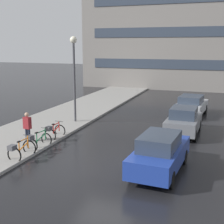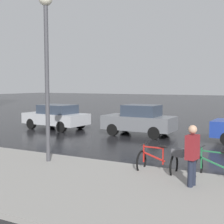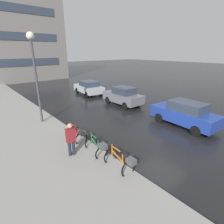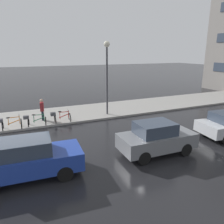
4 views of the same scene
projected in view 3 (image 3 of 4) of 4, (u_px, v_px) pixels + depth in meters
name	position (u px, v px, depth m)	size (l,w,h in m)	color
ground_plane	(163.00, 137.00, 10.04)	(140.00, 140.00, 0.00)	black
sidewalk_kerb	(7.00, 114.00, 13.52)	(4.80, 60.00, 0.14)	gray
bicycle_nearest	(122.00, 161.00, 7.01)	(0.79, 1.44, 1.02)	black
bicycle_second	(98.00, 147.00, 8.08)	(0.84, 1.48, 0.98)	black
bicycle_third	(78.00, 134.00, 9.29)	(0.74, 1.37, 0.93)	black
car_blue	(185.00, 114.00, 11.26)	(1.98, 4.32, 1.65)	navy
car_grey	(123.00, 96.00, 15.73)	(1.83, 3.85, 1.65)	slate
car_silver	(89.00, 87.00, 19.64)	(2.30, 4.18, 1.50)	#B2B5BA
pedestrian	(71.00, 139.00, 7.78)	(0.44, 0.31, 1.71)	#1E2333
streetlamp	(34.00, 63.00, 10.56)	(0.45, 0.45, 5.72)	#424247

